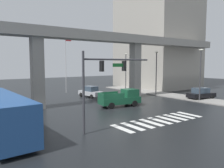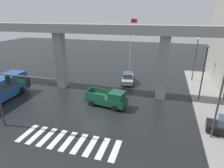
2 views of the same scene
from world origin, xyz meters
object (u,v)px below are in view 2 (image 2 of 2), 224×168
Objects in this scene: street_lamp_near_corner at (221,93)px; street_lamp_far_north at (196,55)px; sedan_silver at (128,78)px; traffic_signal_mast at (10,87)px; pickup_truck at (108,99)px; flagpole at (131,42)px; street_lamp_mid_block at (204,68)px.

street_lamp_near_corner is 1.00× the size of street_lamp_far_north.
street_lamp_far_north is (0.00, 16.39, 0.00)m from street_lamp_near_corner.
traffic_signal_mast reaches higher than sedan_silver.
flagpole reaches higher than pickup_truck.
street_lamp_far_north is at bearing 90.00° from street_lamp_near_corner.
traffic_signal_mast is at bearing -107.00° from flagpole.
pickup_truck is at bearing 162.32° from street_lamp_near_corner.
sedan_silver is at bearing -81.86° from flagpole.
pickup_truck is 10.71m from traffic_signal_mast.
street_lamp_mid_block is 1.00× the size of street_lamp_far_north.
street_lamp_near_corner is at bearing 10.94° from traffic_signal_mast.
pickup_truck is at bearing -94.04° from sedan_silver.
traffic_signal_mast is 0.64× the size of flagpole.
street_lamp_far_north is 11.76m from flagpole.
sedan_silver is 0.70× the size of traffic_signal_mast.
pickup_truck is 12.06m from street_lamp_near_corner.
street_lamp_far_north is at bearing 49.57° from pickup_truck.
traffic_signal_mast is at bearing -132.57° from street_lamp_far_north.
flagpole reaches higher than traffic_signal_mast.
street_lamp_far_north is at bearing 21.40° from sedan_silver.
flagpole is at bearing 165.91° from street_lamp_far_north.
street_lamp_near_corner is 0.72× the size of flagpole.
street_lamp_mid_block is 15.85m from flagpole.
street_lamp_mid_block is at bearing 23.33° from pickup_truck.
pickup_truck is 0.74× the size of street_lamp_far_north.
traffic_signal_mast is 0.90× the size of street_lamp_near_corner.
pickup_truck is at bearing -130.43° from street_lamp_far_north.
pickup_truck is 8.85m from sedan_silver.
street_lamp_mid_block is (10.35, -4.10, 3.70)m from sedan_silver.
street_lamp_near_corner is at bearing -17.68° from pickup_truck.
street_lamp_near_corner and street_lamp_far_north have the same top height.
street_lamp_near_corner reaches higher than sedan_silver.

